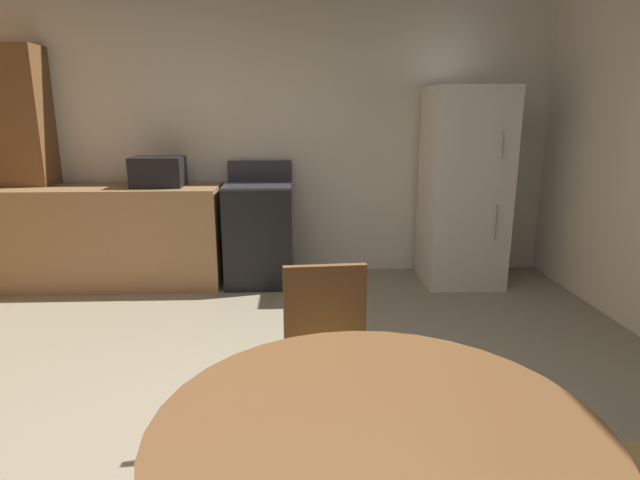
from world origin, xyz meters
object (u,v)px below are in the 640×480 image
object	(u,v)px
refrigerator	(464,188)
oven_range	(259,233)
dining_table	(376,480)
microwave	(158,172)
chair_north	(328,352)

from	to	relation	value
refrigerator	oven_range	bearing A→B (deg)	178.34
oven_range	dining_table	distance (m)	3.49
oven_range	microwave	xyz separation A→B (m)	(-0.87, -0.00, 0.56)
microwave	dining_table	bearing A→B (deg)	-67.59
refrigerator	microwave	bearing A→B (deg)	178.95
chair_north	microwave	bearing A→B (deg)	-155.75
refrigerator	dining_table	distance (m)	3.64
oven_range	chair_north	size ratio (longest dim) A/B	1.26
microwave	refrigerator	bearing A→B (deg)	-1.05
dining_table	chair_north	bearing A→B (deg)	94.16
oven_range	refrigerator	size ratio (longest dim) A/B	0.62
refrigerator	chair_north	xyz separation A→B (m)	(-1.37, -2.45, -0.38)
dining_table	chair_north	xyz separation A→B (m)	(-0.07, 0.94, -0.10)
oven_range	dining_table	world-z (taller)	oven_range
oven_range	dining_table	size ratio (longest dim) A/B	0.94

